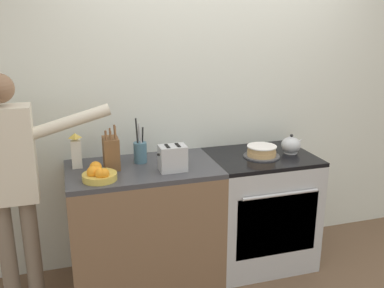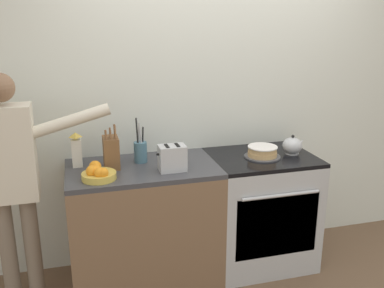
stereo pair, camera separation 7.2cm
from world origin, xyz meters
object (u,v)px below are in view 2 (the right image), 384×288
at_px(stove_range, 260,209).
at_px(person_baker, 12,172).
at_px(toaster, 172,158).
at_px(tea_kettle, 292,146).
at_px(knife_block, 111,152).
at_px(utensil_crock, 140,151).
at_px(fruit_bowl, 98,173).
at_px(layer_cake, 262,152).
at_px(milk_carton, 77,150).

xyz_separation_m(stove_range, person_baker, (-1.81, -0.02, 0.51)).
bearing_deg(toaster, stove_range, 9.98).
bearing_deg(tea_kettle, knife_block, 177.88).
relative_size(utensil_crock, toaster, 1.64).
bearing_deg(toaster, tea_kettle, 6.87).
bearing_deg(knife_block, fruit_bowl, -117.62).
xyz_separation_m(knife_block, person_baker, (-0.66, -0.06, -0.06)).
distance_m(layer_cake, toaster, 0.74).
bearing_deg(utensil_crock, milk_carton, 177.01).
relative_size(utensil_crock, fruit_bowl, 1.46).
height_order(tea_kettle, utensil_crock, utensil_crock).
bearing_deg(tea_kettle, stove_range, 177.31).
relative_size(knife_block, person_baker, 0.20).
distance_m(tea_kettle, knife_block, 1.40).
bearing_deg(stove_range, person_baker, -179.23).
xyz_separation_m(stove_range, milk_carton, (-1.39, 0.13, 0.58)).
relative_size(stove_range, layer_cake, 3.29).
relative_size(layer_cake, person_baker, 0.17).
relative_size(tea_kettle, milk_carton, 0.74).
height_order(layer_cake, knife_block, knife_block).
height_order(knife_block, toaster, knife_block).
bearing_deg(fruit_bowl, utensil_crock, 40.09).
bearing_deg(fruit_bowl, layer_cake, 6.34).
bearing_deg(layer_cake, fruit_bowl, -173.66).
height_order(fruit_bowl, toaster, toaster).
height_order(stove_range, fruit_bowl, fruit_bowl).
bearing_deg(layer_cake, tea_kettle, 4.36).
bearing_deg(knife_block, layer_cake, -3.63).
distance_m(layer_cake, fruit_bowl, 1.26).
bearing_deg(person_baker, toaster, -11.54).
height_order(fruit_bowl, person_baker, person_baker).
bearing_deg(person_baker, fruit_bowl, -20.71).
bearing_deg(stove_range, milk_carton, 174.64).
xyz_separation_m(stove_range, toaster, (-0.75, -0.13, 0.55)).
bearing_deg(person_baker, knife_block, -0.13).
relative_size(utensil_crock, milk_carton, 1.31).
bearing_deg(stove_range, tea_kettle, -2.69).
xyz_separation_m(utensil_crock, person_baker, (-0.88, -0.13, -0.03)).
xyz_separation_m(toaster, milk_carton, (-0.64, 0.26, 0.03)).
bearing_deg(layer_cake, knife_block, 176.37).
bearing_deg(utensil_crock, fruit_bowl, -139.91).
distance_m(fruit_bowl, milk_carton, 0.33).
bearing_deg(utensil_crock, knife_block, -163.16).
bearing_deg(tea_kettle, milk_carton, 175.05).
distance_m(layer_cake, knife_block, 1.14).
xyz_separation_m(milk_carton, person_baker, (-0.42, -0.15, -0.07)).
distance_m(tea_kettle, utensil_crock, 1.19).
height_order(stove_range, tea_kettle, tea_kettle).
height_order(stove_range, knife_block, knife_block).
distance_m(knife_block, milk_carton, 0.25).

